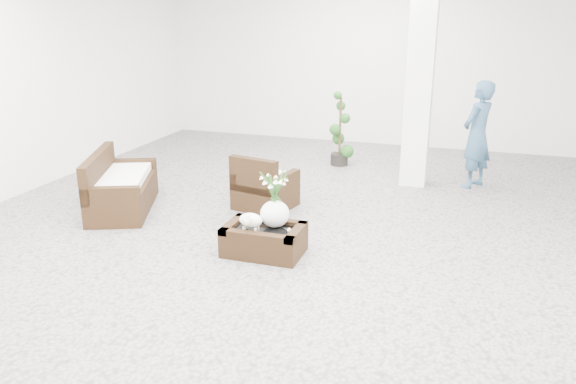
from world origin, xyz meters
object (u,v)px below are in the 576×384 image
(loveseat, at_px, (122,182))
(topiary, at_px, (340,129))
(coffee_table, at_px, (264,241))
(armchair, at_px, (265,181))

(loveseat, xyz_separation_m, topiary, (2.35, 3.34, 0.25))
(loveseat, bearing_deg, topiary, -57.60)
(topiary, bearing_deg, coffee_table, -88.80)
(armchair, bearing_deg, coffee_table, 122.13)
(topiary, bearing_deg, loveseat, -125.09)
(loveseat, bearing_deg, armchair, -91.23)
(armchair, bearing_deg, topiary, -87.87)
(coffee_table, xyz_separation_m, armchair, (-0.55, 1.53, 0.24))
(loveseat, relative_size, topiary, 1.17)
(coffee_table, xyz_separation_m, topiary, (-0.09, 4.14, 0.50))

